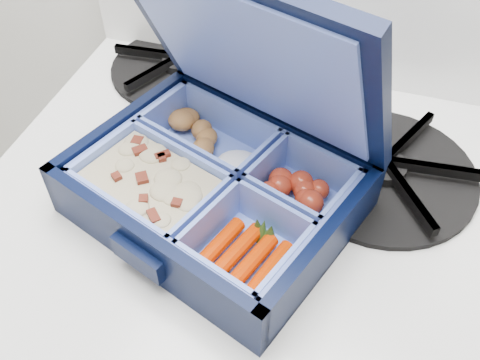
% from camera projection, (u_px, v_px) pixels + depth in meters
% --- Properties ---
extents(bento_box, '(0.30, 0.27, 0.06)m').
position_uv_depth(bento_box, '(215.00, 189.00, 0.51)').
color(bento_box, black).
rests_on(bento_box, stove).
extents(burner_grate, '(0.22, 0.22, 0.03)m').
position_uv_depth(burner_grate, '(383.00, 165.00, 0.56)').
color(burner_grate, black).
rests_on(burner_grate, stove).
extents(burner_grate_rear, '(0.19, 0.19, 0.02)m').
position_uv_depth(burner_grate_rear, '(181.00, 63.00, 0.69)').
color(burner_grate_rear, black).
rests_on(burner_grate_rear, stove).
extents(fork, '(0.08, 0.18, 0.01)m').
position_uv_depth(fork, '(297.00, 129.00, 0.61)').
color(fork, '#B8B4CC').
rests_on(fork, stove).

